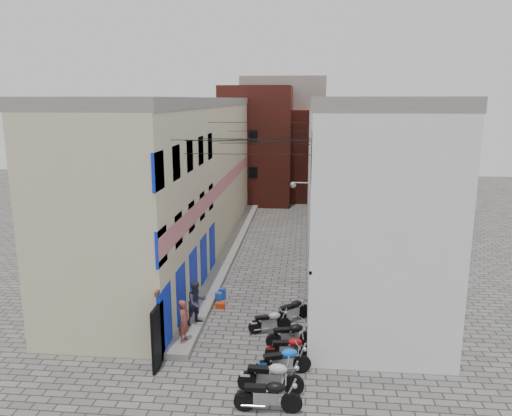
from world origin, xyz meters
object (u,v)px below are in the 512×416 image
(motorcycle_b, at_px, (271,375))
(motorcycle_e, at_px, (291,333))
(motorcycle_c, at_px, (283,360))
(water_jug_near, at_px, (218,298))
(motorcycle_f, at_px, (270,320))
(water_jug_far, at_px, (222,294))
(person_b, at_px, (197,302))
(motorcycle_g, at_px, (293,309))
(person_a, at_px, (184,321))
(motorcycle_a, at_px, (268,394))
(red_crate, at_px, (220,305))
(motorcycle_d, at_px, (290,347))

(motorcycle_b, relative_size, motorcycle_e, 1.12)
(motorcycle_c, distance_m, water_jug_near, 6.49)
(motorcycle_f, xyz_separation_m, water_jug_far, (-2.39, 3.10, -0.24))
(motorcycle_e, xyz_separation_m, person_b, (-3.74, 1.10, 0.59))
(motorcycle_g, height_order, water_jug_far, motorcycle_g)
(person_a, xyz_separation_m, water_jug_far, (0.62, 4.63, -0.79))
(person_a, bearing_deg, motorcycle_a, -125.70)
(motorcycle_e, distance_m, red_crate, 4.52)
(motorcycle_g, height_order, red_crate, motorcycle_g)
(motorcycle_c, relative_size, water_jug_near, 3.91)
(motorcycle_f, height_order, red_crate, motorcycle_f)
(motorcycle_a, xyz_separation_m, person_a, (-3.34, 3.54, 0.46))
(motorcycle_g, xyz_separation_m, person_a, (-3.87, -2.58, 0.51))
(person_b, bearing_deg, motorcycle_a, -104.53)
(motorcycle_c, distance_m, person_b, 4.70)
(motorcycle_e, distance_m, person_a, 3.92)
(motorcycle_f, bearing_deg, person_b, -108.63)
(motorcycle_a, bearing_deg, red_crate, -160.96)
(motorcycle_f, distance_m, water_jug_far, 3.93)
(person_a, relative_size, red_crate, 4.10)
(motorcycle_e, relative_size, motorcycle_g, 1.01)
(person_a, bearing_deg, water_jug_near, 3.67)
(motorcycle_c, relative_size, motorcycle_f, 1.12)
(motorcycle_a, xyz_separation_m, water_jug_near, (-2.81, 7.68, -0.34))
(motorcycle_g, bearing_deg, motorcycle_f, -78.59)
(motorcycle_g, bearing_deg, motorcycle_b, -45.42)
(person_a, distance_m, water_jug_far, 4.74)
(person_b, bearing_deg, motorcycle_g, -30.94)
(motorcycle_b, bearing_deg, motorcycle_e, 172.03)
(water_jug_near, relative_size, water_jug_far, 0.98)
(motorcycle_b, relative_size, motorcycle_d, 1.19)
(motorcycle_a, height_order, person_a, person_a)
(person_b, distance_m, red_crate, 2.39)
(person_a, relative_size, water_jug_far, 3.16)
(motorcycle_c, relative_size, motorcycle_e, 1.03)
(motorcycle_a, height_order, red_crate, motorcycle_a)
(motorcycle_f, xyz_separation_m, water_jug_near, (-2.49, 2.62, -0.25))
(motorcycle_a, bearing_deg, water_jug_far, -162.90)
(motorcycle_g, relative_size, red_crate, 4.76)
(motorcycle_c, xyz_separation_m, motorcycle_d, (0.18, 0.97, -0.05))
(motorcycle_d, height_order, motorcycle_g, motorcycle_g)
(motorcycle_f, distance_m, motorcycle_g, 1.35)
(motorcycle_e, relative_size, water_jug_near, 3.78)
(motorcycle_a, bearing_deg, water_jug_near, -161.18)
(water_jug_far, distance_m, red_crate, 1.04)
(motorcycle_a, distance_m, red_crate, 7.63)
(person_b, bearing_deg, motorcycle_f, -46.58)
(motorcycle_c, bearing_deg, motorcycle_a, -29.28)
(person_b, relative_size, red_crate, 4.53)
(motorcycle_a, relative_size, motorcycle_e, 1.08)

